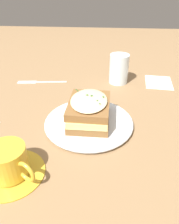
{
  "coord_description": "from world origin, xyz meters",
  "views": [
    {
      "loc": [
        -0.49,
        -0.04,
        0.35
      ],
      "look_at": [
        -0.01,
        -0.0,
        0.04
      ],
      "focal_mm": 35.0,
      "sensor_mm": 36.0,
      "label": 1
    }
  ],
  "objects_px": {
    "teacup_with_saucer": "(9,164)",
    "water_glass": "(119,69)",
    "napkin": "(159,82)",
    "sandwich": "(89,110)",
    "dinner_plate": "(90,123)",
    "fork": "(36,82)"
  },
  "relations": [
    {
      "from": "teacup_with_saucer",
      "to": "water_glass",
      "type": "xyz_separation_m",
      "value": [
        0.46,
        -0.23,
        0.02
      ]
    },
    {
      "from": "napkin",
      "to": "sandwich",
      "type": "bearing_deg",
      "value": 140.13
    },
    {
      "from": "dinner_plate",
      "to": "fork",
      "type": "height_order",
      "value": "dinner_plate"
    },
    {
      "from": "teacup_with_saucer",
      "to": "fork",
      "type": "distance_m",
      "value": 0.44
    },
    {
      "from": "sandwich",
      "to": "fork",
      "type": "distance_m",
      "value": 0.34
    },
    {
      "from": "dinner_plate",
      "to": "napkin",
      "type": "distance_m",
      "value": 0.37
    },
    {
      "from": "teacup_with_saucer",
      "to": "fork",
      "type": "xyz_separation_m",
      "value": [
        0.44,
        0.07,
        -0.03
      ]
    },
    {
      "from": "dinner_plate",
      "to": "water_glass",
      "type": "xyz_separation_m",
      "value": [
        0.28,
        -0.09,
        0.04
      ]
    },
    {
      "from": "dinner_plate",
      "to": "fork",
      "type": "relative_size",
      "value": 1.29
    },
    {
      "from": "water_glass",
      "to": "napkin",
      "type": "height_order",
      "value": "water_glass"
    },
    {
      "from": "fork",
      "to": "napkin",
      "type": "bearing_deg",
      "value": -91.85
    },
    {
      "from": "teacup_with_saucer",
      "to": "water_glass",
      "type": "distance_m",
      "value": 0.52
    },
    {
      "from": "dinner_plate",
      "to": "napkin",
      "type": "bearing_deg",
      "value": -39.61
    },
    {
      "from": "napkin",
      "to": "water_glass",
      "type": "bearing_deg",
      "value": 92.65
    },
    {
      "from": "dinner_plate",
      "to": "fork",
      "type": "xyz_separation_m",
      "value": [
        0.25,
        0.22,
        -0.01
      ]
    },
    {
      "from": "teacup_with_saucer",
      "to": "fork",
      "type": "bearing_deg",
      "value": 128.64
    },
    {
      "from": "teacup_with_saucer",
      "to": "napkin",
      "type": "xyz_separation_m",
      "value": [
        0.47,
        -0.38,
        -0.03
      ]
    },
    {
      "from": "water_glass",
      "to": "fork",
      "type": "bearing_deg",
      "value": 94.85
    },
    {
      "from": "teacup_with_saucer",
      "to": "sandwich",
      "type": "bearing_deg",
      "value": 80.55
    },
    {
      "from": "teacup_with_saucer",
      "to": "water_glass",
      "type": "relative_size",
      "value": 1.33
    },
    {
      "from": "teacup_with_saucer",
      "to": "fork",
      "type": "height_order",
      "value": "teacup_with_saucer"
    },
    {
      "from": "water_glass",
      "to": "teacup_with_saucer",
      "type": "bearing_deg",
      "value": 153.31
    }
  ]
}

